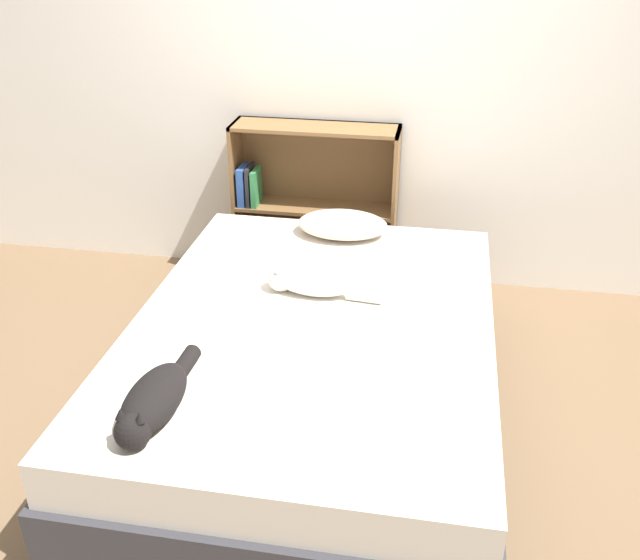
{
  "coord_description": "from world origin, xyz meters",
  "views": [
    {
      "loc": [
        0.47,
        -2.48,
        2.05
      ],
      "look_at": [
        0.0,
        0.16,
        0.62
      ],
      "focal_mm": 40.0,
      "sensor_mm": 36.0,
      "label": 1
    }
  ],
  "objects_px": {
    "cat_dark": "(153,401)",
    "cat_light": "(308,281)",
    "pillow": "(343,224)",
    "bed": "(314,371)",
    "bookshelf": "(312,202)"
  },
  "relations": [
    {
      "from": "cat_light",
      "to": "bookshelf",
      "type": "bearing_deg",
      "value": -74.5
    },
    {
      "from": "cat_light",
      "to": "cat_dark",
      "type": "height_order",
      "value": "same"
    },
    {
      "from": "bed",
      "to": "pillow",
      "type": "distance_m",
      "value": 0.91
    },
    {
      "from": "bed",
      "to": "cat_light",
      "type": "height_order",
      "value": "cat_light"
    },
    {
      "from": "pillow",
      "to": "cat_dark",
      "type": "height_order",
      "value": "cat_dark"
    },
    {
      "from": "cat_dark",
      "to": "cat_light",
      "type": "bearing_deg",
      "value": 162.03
    },
    {
      "from": "pillow",
      "to": "bookshelf",
      "type": "height_order",
      "value": "bookshelf"
    },
    {
      "from": "pillow",
      "to": "cat_dark",
      "type": "bearing_deg",
      "value": -104.27
    },
    {
      "from": "cat_dark",
      "to": "bookshelf",
      "type": "bearing_deg",
      "value": 178.46
    },
    {
      "from": "cat_dark",
      "to": "bookshelf",
      "type": "relative_size",
      "value": 0.59
    },
    {
      "from": "bed",
      "to": "bookshelf",
      "type": "relative_size",
      "value": 2.18
    },
    {
      "from": "pillow",
      "to": "cat_light",
      "type": "bearing_deg",
      "value": -94.77
    },
    {
      "from": "pillow",
      "to": "cat_light",
      "type": "height_order",
      "value": "cat_light"
    },
    {
      "from": "bookshelf",
      "to": "cat_light",
      "type": "bearing_deg",
      "value": -80.12
    },
    {
      "from": "pillow",
      "to": "bookshelf",
      "type": "bearing_deg",
      "value": 117.32
    }
  ]
}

